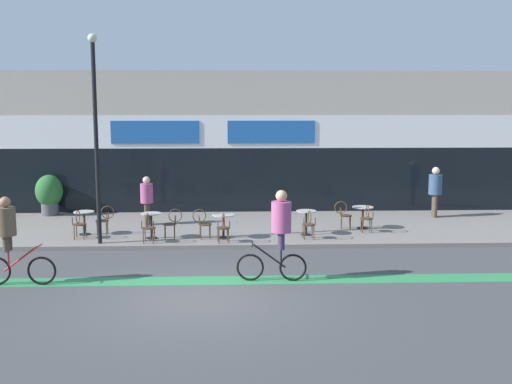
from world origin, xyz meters
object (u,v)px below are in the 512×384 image
at_px(bistro_table_0, 84,218).
at_px(cafe_chair_1_side, 172,221).
at_px(cafe_chair_1_near, 148,226).
at_px(planter_pot, 49,193).
at_px(cafe_chair_3_near, 309,222).
at_px(cyclist_0, 10,234).
at_px(cafe_chair_0_side, 105,218).
at_px(cafe_chair_2_side, 203,222).
at_px(cyclist_1, 279,227).
at_px(cafe_chair_2_near, 223,226).
at_px(lamp_post, 96,126).
at_px(cafe_chair_0_near, 79,222).
at_px(pedestrian_near_end, 147,196).
at_px(cafe_chair_4_side, 344,213).
at_px(cafe_chair_4_near, 367,216).
at_px(bistro_table_3, 306,218).
at_px(bistro_table_1, 151,221).
at_px(bistro_table_4, 363,213).
at_px(bistro_table_2, 223,221).
at_px(pedestrian_far_end, 435,187).

distance_m(bistro_table_0, cafe_chair_1_side, 2.84).
xyz_separation_m(cafe_chair_1_near, planter_pot, (-4.24, 4.70, 0.29)).
height_order(cafe_chair_3_near, cyclist_0, cyclist_0).
bearing_deg(cafe_chair_0_side, cafe_chair_2_side, 163.62).
distance_m(bistro_table_0, cyclist_1, 7.45).
xyz_separation_m(cafe_chair_2_near, lamp_post, (-3.59, 0.10, 2.87)).
height_order(cafe_chair_0_near, cafe_chair_1_side, same).
relative_size(cafe_chair_1_side, cyclist_0, 0.44).
relative_size(cafe_chair_3_near, pedestrian_near_end, 0.55).
bearing_deg(cafe_chair_3_near, cafe_chair_4_side, -44.16).
bearing_deg(cafe_chair_4_near, bistro_table_3, 99.76).
bearing_deg(cafe_chair_2_side, pedestrian_near_end, 125.32).
height_order(bistro_table_1, cafe_chair_4_near, cafe_chair_4_near).
bearing_deg(bistro_table_3, bistro_table_1, -176.21).
relative_size(cafe_chair_1_side, pedestrian_near_end, 0.55).
xyz_separation_m(cafe_chair_2_side, cafe_chair_4_side, (4.50, 1.29, 0.00)).
distance_m(cafe_chair_3_near, cafe_chair_4_side, 2.02).
bearing_deg(cafe_chair_1_near, cafe_chair_4_side, -70.47).
bearing_deg(cafe_chair_2_near, cafe_chair_4_side, -71.68).
xyz_separation_m(bistro_table_4, cafe_chair_0_side, (-8.19, -0.59, 0.00)).
bearing_deg(cafe_chair_2_side, cafe_chair_1_side, 168.82).
xyz_separation_m(cafe_chair_0_side, cafe_chair_1_near, (1.52, -1.25, 0.00)).
relative_size(cafe_chair_2_near, lamp_post, 0.15).
bearing_deg(cafe_chair_4_near, cyclist_0, 119.23).
bearing_deg(bistro_table_2, bistro_table_4, 15.83).
distance_m(bistro_table_2, cafe_chair_2_side, 0.63).
height_order(bistro_table_1, planter_pot, planter_pot).
height_order(cafe_chair_4_side, lamp_post, lamp_post).
height_order(bistro_table_1, cafe_chair_2_near, cafe_chair_2_near).
relative_size(bistro_table_3, cafe_chair_1_near, 0.85).
distance_m(bistro_table_4, pedestrian_near_end, 7.17).
relative_size(cafe_chair_0_side, pedestrian_near_end, 0.55).
relative_size(cafe_chair_4_side, cyclist_1, 0.42).
xyz_separation_m(bistro_table_3, lamp_post, (-6.13, -0.90, 2.85)).
distance_m(bistro_table_0, pedestrian_far_end, 12.11).
relative_size(bistro_table_4, cafe_chair_2_near, 0.80).
xyz_separation_m(cafe_chair_4_side, cyclist_1, (-2.50, -5.37, 0.66)).
bearing_deg(cafe_chair_1_near, cafe_chair_2_near, -89.11).
bearing_deg(bistro_table_4, planter_pot, 165.29).
distance_m(cafe_chair_0_near, planter_pot, 4.60).
bearing_deg(pedestrian_far_end, bistro_table_4, 39.36).
distance_m(bistro_table_0, cafe_chair_0_side, 0.63).
bearing_deg(cafe_chair_2_near, cyclist_1, -166.49).
bearing_deg(bistro_table_4, cafe_chair_0_side, -175.90).
relative_size(bistro_table_1, cyclist_0, 0.38).
xyz_separation_m(cafe_chair_1_side, cyclist_0, (-3.24, -4.25, 0.55)).
xyz_separation_m(cafe_chair_0_side, cafe_chair_3_near, (6.24, -0.94, 0.00)).
bearing_deg(bistro_table_0, cyclist_0, -95.52).
bearing_deg(planter_pot, lamp_post, -58.76).
xyz_separation_m(cyclist_1, pedestrian_near_end, (-3.97, 6.29, -0.20)).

